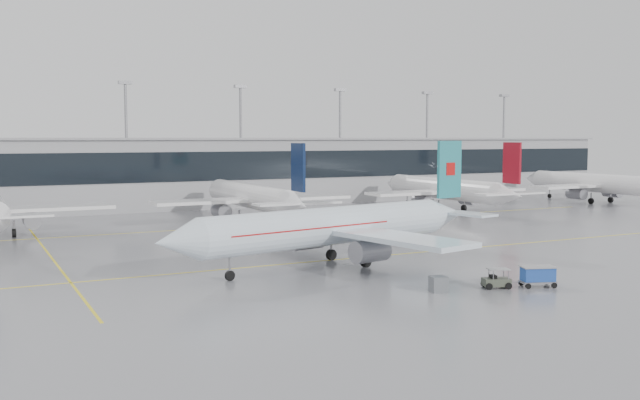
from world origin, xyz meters
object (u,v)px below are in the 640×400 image
baggage_tug (496,281)px  baggage_cart (538,275)px  gse_unit (438,284)px  air_canada_jet (339,226)px

baggage_tug → baggage_cart: baggage_cart is taller
baggage_cart → gse_unit: baggage_cart is taller
air_canada_jet → gse_unit: air_canada_jet is taller
air_canada_jet → gse_unit: 14.77m
baggage_tug → air_canada_jet: bearing=132.5°
baggage_tug → gse_unit: bearing=-171.2°
baggage_tug → baggage_cart: size_ratio=1.07×
air_canada_jet → baggage_cart: size_ratio=11.94×
air_canada_jet → baggage_cart: (9.95, -16.51, -2.82)m
baggage_cart → baggage_tug: bearing=-180.0°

